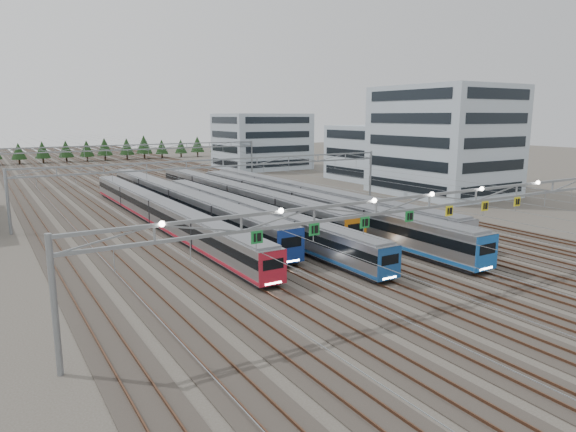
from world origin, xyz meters
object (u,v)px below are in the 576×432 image
train_d (236,196)px  depot_bldg_mid (370,153)px  train_a (159,211)px  train_c (248,214)px  gantry_far (138,151)px  train_f (308,197)px  gantry_mid (223,169)px  train_b (179,201)px  train_e (301,204)px  gantry_near (430,204)px  depot_bldg_south (443,141)px  depot_bldg_north (262,141)px

train_d → depot_bldg_mid: bearing=24.1°
train_a → train_c: (9.00, -7.62, -0.03)m
train_d → gantry_far: (-2.25, 44.44, 4.25)m
train_c → train_f: size_ratio=0.88×
train_f → gantry_mid: (-11.25, 5.62, 4.34)m
train_b → train_e: (13.50, -10.89, -0.04)m
gantry_near → gantry_mid: gantry_near is taller
train_f → depot_bldg_south: size_ratio=2.68×
train_b → train_a: bearing=-131.5°
gantry_near → depot_bldg_south: size_ratio=2.56×
train_a → train_f: bearing=-2.4°
train_f → depot_bldg_south: (30.19, 1.70, 7.56)m
gantry_near → train_a: bearing=107.5°
train_f → gantry_mid: bearing=153.4°
depot_bldg_north → depot_bldg_mid: bearing=-76.0°
train_c → train_e: 9.19m
train_a → train_f: train_f is taller
train_e → gantry_mid: (-6.75, 10.46, 4.26)m
train_a → depot_bldg_south: bearing=0.8°
train_f → depot_bldg_mid: bearing=37.1°
depot_bldg_mid → gantry_mid: bearing=-156.3°
depot_bldg_south → train_b: bearing=174.8°
depot_bldg_mid → train_e: bearing=-141.5°
train_b → train_d: 9.00m
train_b → depot_bldg_north: (42.56, 53.72, 5.14)m
train_e → train_f: bearing=47.1°
train_e → gantry_far: (-6.75, 55.46, 4.26)m
gantry_near → gantry_far: bearing=90.0°
train_a → train_e: 18.91m
train_e → gantry_far: 56.03m
gantry_near → depot_bldg_south: depot_bldg_south is taller
train_e → gantry_near: (-6.80, -29.66, 4.96)m
train_b → depot_bldg_south: 48.95m
train_c → depot_bldg_mid: size_ratio=3.24×
train_e → gantry_far: gantry_far is taller
train_a → depot_bldg_mid: depot_bldg_mid is taller
train_d → train_f: 10.92m
train_d → gantry_near: bearing=-93.2°
train_c → depot_bldg_south: depot_bldg_south is taller
depot_bldg_south → depot_bldg_mid: depot_bldg_south is taller
train_b → gantry_mid: bearing=-3.6°
train_b → gantry_near: bearing=-80.6°
train_a → train_b: train_b is taller
train_b → train_c: size_ratio=1.17×
train_a → depot_bldg_mid: size_ratio=3.72×
gantry_near → train_b: bearing=99.4°
train_a → depot_bldg_south: (52.69, 0.74, 7.67)m
train_b → gantry_mid: 7.97m
gantry_far → depot_bldg_south: size_ratio=2.56×
gantry_near → gantry_mid: 40.12m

